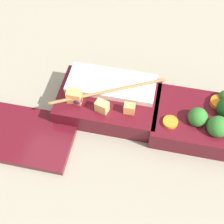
{
  "coord_description": "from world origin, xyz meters",
  "views": [
    {
      "loc": [
        0.01,
        0.36,
        0.52
      ],
      "look_at": [
        0.08,
        0.04,
        0.04
      ],
      "focal_mm": 50.0,
      "sensor_mm": 36.0,
      "label": 1
    }
  ],
  "objects": [
    {
      "name": "bento_lid",
      "position": [
        0.24,
        0.1,
        0.01
      ],
      "size": [
        0.19,
        0.12,
        0.01
      ],
      "primitive_type": "cube",
      "rotation": [
        0.0,
        0.0,
        -0.0
      ],
      "color": "#510F19",
      "rests_on": "ground_plane"
    },
    {
      "name": "bento_tray_rice",
      "position": [
        0.1,
        -0.0,
        0.03
      ],
      "size": [
        0.21,
        0.13,
        0.07
      ],
      "color": "#510F19",
      "rests_on": "ground_plane"
    },
    {
      "name": "bento_tray_vegetable",
      "position": [
        -0.1,
        0.01,
        0.03
      ],
      "size": [
        0.2,
        0.13,
        0.08
      ],
      "color": "#510F19",
      "rests_on": "ground_plane"
    },
    {
      "name": "ground_plane",
      "position": [
        0.0,
        0.0,
        0.0
      ],
      "size": [
        3.0,
        3.0,
        0.0
      ],
      "primitive_type": "plane",
      "color": "gray"
    }
  ]
}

